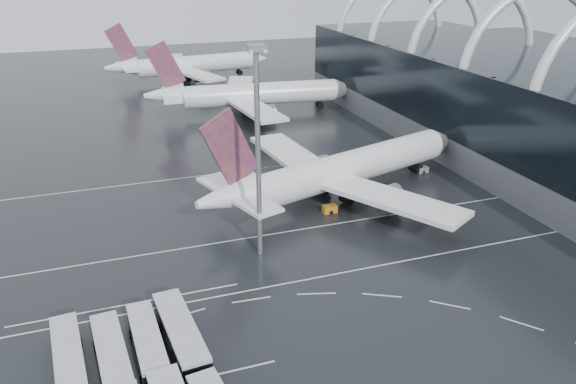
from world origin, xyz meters
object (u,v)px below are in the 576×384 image
object	(u,v)px
bus_row_near_c	(148,344)
gse_cart_belly_a	(380,199)
airliner_gate_c	(187,65)
gse_cart_belly_e	(355,175)
bus_row_near_d	(181,335)
airliner_gate_b	(250,95)
floodlight_mast	(257,130)
gse_cart_belly_b	(356,177)
airliner_main	(340,171)
bus_row_near_b	(112,358)
gse_cart_belly_d	(422,170)
bus_row_near_a	(69,359)
gse_cart_belly_c	(330,209)

from	to	relation	value
bus_row_near_c	gse_cart_belly_a	bearing A→B (deg)	-59.43
airliner_gate_c	gse_cart_belly_e	bearing A→B (deg)	-88.04
bus_row_near_d	gse_cart_belly_e	distance (m)	56.30
airliner_gate_b	floodlight_mast	xyz separation A→B (m)	(-19.64, -74.33, 13.71)
floodlight_mast	gse_cart_belly_b	bearing A→B (deg)	39.71
gse_cart_belly_a	airliner_main	bearing A→B (deg)	144.71
airliner_main	gse_cart_belly_e	distance (m)	10.71
bus_row_near_b	gse_cart_belly_b	world-z (taller)	bus_row_near_b
gse_cart_belly_a	gse_cart_belly_e	distance (m)	11.47
gse_cart_belly_b	gse_cart_belly_a	bearing A→B (deg)	-91.12
floodlight_mast	airliner_main	bearing A→B (deg)	37.72
gse_cart_belly_a	gse_cart_belly_d	xyz separation A→B (m)	(14.54, 9.90, 0.08)
gse_cart_belly_b	bus_row_near_b	bearing A→B (deg)	-139.69
bus_row_near_a	gse_cart_belly_b	distance (m)	63.97
bus_row_near_d	gse_cart_belly_a	distance (m)	48.41
bus_row_near_c	gse_cart_belly_e	xyz separation A→B (m)	(43.62, 39.62, -1.04)
bus_row_near_a	gse_cart_belly_a	world-z (taller)	bus_row_near_a
gse_cart_belly_d	gse_cart_belly_e	xyz separation A→B (m)	(-13.89, 1.55, 0.06)
bus_row_near_d	gse_cart_belly_c	bearing A→B (deg)	-52.26
airliner_gate_c	bus_row_near_a	world-z (taller)	airliner_gate_c
floodlight_mast	gse_cart_belly_d	size ratio (longest dim) A/B	13.61
gse_cart_belly_a	gse_cart_belly_e	world-z (taller)	gse_cart_belly_e
gse_cart_belly_d	airliner_gate_b	bearing A→B (deg)	110.40
bus_row_near_d	gse_cart_belly_b	bearing A→B (deg)	-50.72
bus_row_near_a	bus_row_near_d	xyz separation A→B (m)	(11.51, -0.10, 0.17)
airliner_gate_b	gse_cart_belly_d	bearing A→B (deg)	-63.44
gse_cart_belly_c	gse_cart_belly_e	world-z (taller)	gse_cart_belly_e
airliner_gate_c	bus_row_near_b	world-z (taller)	airliner_gate_c
airliner_main	gse_cart_belly_d	distance (m)	21.72
airliner_main	bus_row_near_b	world-z (taller)	airliner_main
bus_row_near_a	gse_cart_belly_e	size ratio (longest dim) A/B	5.36
gse_cart_belly_a	gse_cart_belly_e	size ratio (longest dim) A/B	0.78
bus_row_near_a	gse_cart_belly_c	distance (m)	48.90
airliner_gate_c	gse_cart_belly_d	bearing A→B (deg)	-80.66
bus_row_near_b	gse_cart_belly_e	bearing A→B (deg)	-53.85
airliner_gate_c	bus_row_near_a	distance (m)	144.07
gse_cart_belly_c	airliner_main	bearing A→B (deg)	52.07
gse_cart_belly_d	bus_row_near_c	bearing A→B (deg)	-146.50
bus_row_near_a	floodlight_mast	xyz separation A→B (m)	(25.79, 17.41, 16.99)
gse_cart_belly_b	gse_cart_belly_e	world-z (taller)	gse_cart_belly_e
floodlight_mast	bus_row_near_c	bearing A→B (deg)	-135.44
airliner_gate_b	bus_row_near_a	bearing A→B (deg)	-110.19
floodlight_mast	gse_cart_belly_c	distance (m)	25.34
airliner_gate_c	gse_cart_belly_b	distance (m)	101.88
gse_cart_belly_c	gse_cart_belly_d	xyz separation A→B (m)	(24.64, 10.98, -0.05)
bus_row_near_c	gse_cart_belly_b	xyz separation A→B (m)	(43.18, 38.61, -1.07)
gse_cart_belly_a	floodlight_mast	bearing A→B (deg)	-157.15
bus_row_near_a	gse_cart_belly_e	xyz separation A→B (m)	(51.56, 39.45, -1.06)
bus_row_near_c	gse_cart_belly_b	size ratio (longest dim) A/B	5.55
airliner_gate_c	gse_cart_belly_a	xyz separation A→B (m)	(14.06, -111.23, -4.46)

